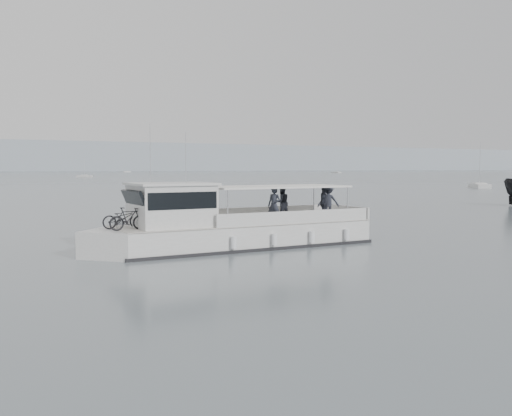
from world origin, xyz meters
name	(u,v)px	position (x,y,z in m)	size (l,w,h in m)	color
ground	(221,239)	(0.00, 0.00, 0.00)	(1400.00, 1400.00, 0.00)	slate
tour_boat	(222,228)	(-1.34, -3.01, 0.85)	(12.39, 3.32, 5.18)	silver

